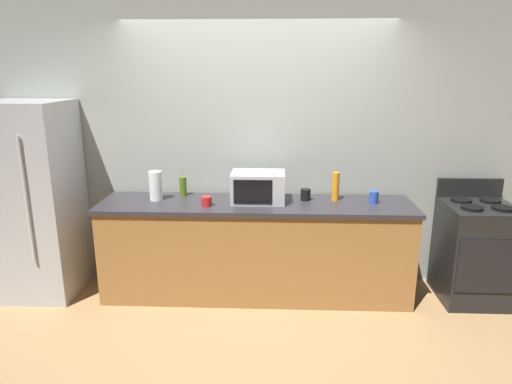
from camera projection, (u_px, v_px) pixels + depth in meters
ground_plane at (254, 315)px, 3.95m from camera, size 8.00×8.00×0.00m
back_wall at (258, 146)px, 4.38m from camera, size 6.40×0.10×2.70m
counter_run at (256, 249)px, 4.22m from camera, size 2.84×0.64×0.90m
refrigerator at (34, 200)px, 4.19m from camera, size 0.72×0.73×1.80m
stove_range at (475, 251)px, 4.13m from camera, size 0.60×0.61×1.08m
microwave at (258, 187)px, 4.11m from camera, size 0.48×0.35×0.27m
paper_towel_roll at (156, 186)px, 4.15m from camera, size 0.12×0.12×0.27m
bottle_olive_oil at (183, 186)px, 4.31m from camera, size 0.07×0.07×0.18m
bottle_dish_soap at (336, 186)px, 4.14m from camera, size 0.07×0.07×0.26m
mug_red at (207, 201)px, 4.00m from camera, size 0.09×0.09×0.09m
mug_black at (306, 195)px, 4.17m from camera, size 0.09×0.09×0.10m
mug_blue at (374, 197)px, 4.08m from camera, size 0.08×0.08×0.11m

